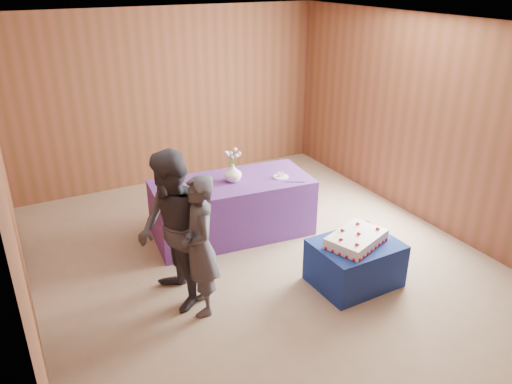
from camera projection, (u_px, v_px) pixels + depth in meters
ground at (263, 263)px, 5.93m from camera, size 6.00×6.00×0.00m
room_shell at (264, 115)px, 5.18m from camera, size 5.04×6.04×2.72m
cake_table at (355, 263)px, 5.47m from camera, size 0.92×0.72×0.50m
serving_table at (232, 208)px, 6.43m from camera, size 2.08×1.09×0.75m
sheet_cake at (356, 239)px, 5.33m from camera, size 0.78×0.65×0.15m
vase at (233, 173)px, 6.23m from camera, size 0.27×0.27×0.23m
flower_spray at (233, 154)px, 6.13m from camera, size 0.21×0.21×0.16m
platter at (178, 188)px, 6.05m from camera, size 0.43×0.43×0.02m
plate at (281, 177)px, 6.39m from camera, size 0.20×0.20×0.01m
cake_slice at (281, 174)px, 6.38m from camera, size 0.07×0.06×0.07m
knife at (295, 182)px, 6.24m from camera, size 0.24×0.15×0.00m
guest_left at (200, 246)px, 4.85m from camera, size 0.43×0.58×1.47m
guest_right at (172, 232)px, 4.91m from camera, size 0.64×0.82×1.66m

